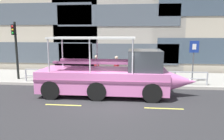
% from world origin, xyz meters
% --- Properties ---
extents(ground_plane, '(120.00, 120.00, 0.00)m').
position_xyz_m(ground_plane, '(0.00, 0.00, 0.00)').
color(ground_plane, '#2B2B2D').
extents(sidewalk, '(32.00, 4.80, 0.18)m').
position_xyz_m(sidewalk, '(0.00, 5.60, 0.09)').
color(sidewalk, '#99968E').
rests_on(sidewalk, ground_plane).
extents(curb_edge, '(32.00, 0.18, 0.18)m').
position_xyz_m(curb_edge, '(0.00, 3.11, 0.09)').
color(curb_edge, '#B2ADA3').
rests_on(curb_edge, ground_plane).
extents(lane_centreline, '(25.80, 0.12, 0.01)m').
position_xyz_m(lane_centreline, '(-0.00, -0.68, 0.00)').
color(lane_centreline, '#DBD64C').
rests_on(lane_centreline, ground_plane).
extents(curb_guardrail, '(12.09, 0.09, 0.87)m').
position_xyz_m(curb_guardrail, '(-0.39, 3.45, 0.77)').
color(curb_guardrail, '#9EA0A8').
rests_on(curb_guardrail, sidewalk).
extents(traffic_light_pole, '(0.24, 0.46, 4.06)m').
position_xyz_m(traffic_light_pole, '(-7.34, 4.08, 2.64)').
color(traffic_light_pole, black).
rests_on(traffic_light_pole, sidewalk).
extents(parking_sign, '(0.60, 0.12, 2.78)m').
position_xyz_m(parking_sign, '(4.88, 4.17, 2.07)').
color(parking_sign, '#4C4F54').
rests_on(parking_sign, sidewalk).
extents(duck_tour_boat, '(8.75, 2.57, 3.25)m').
position_xyz_m(duck_tour_boat, '(-0.20, 1.32, 1.09)').
color(duck_tour_boat, pink).
rests_on(duck_tour_boat, ground_plane).
extents(pedestrian_near_bow, '(0.44, 0.21, 1.53)m').
position_xyz_m(pedestrian_near_bow, '(2.34, 4.14, 1.10)').
color(pedestrian_near_bow, '#1E2338').
rests_on(pedestrian_near_bow, sidewalk).
extents(pedestrian_mid_left, '(0.40, 0.35, 1.71)m').
position_xyz_m(pedestrian_mid_left, '(-0.23, 4.46, 1.21)').
color(pedestrian_mid_left, '#47423D').
rests_on(pedestrian_mid_left, sidewalk).
extents(pedestrian_mid_right, '(0.41, 0.36, 1.76)m').
position_xyz_m(pedestrian_mid_right, '(-1.63, 4.40, 1.24)').
color(pedestrian_mid_right, '#1E2338').
rests_on(pedestrian_mid_right, sidewalk).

